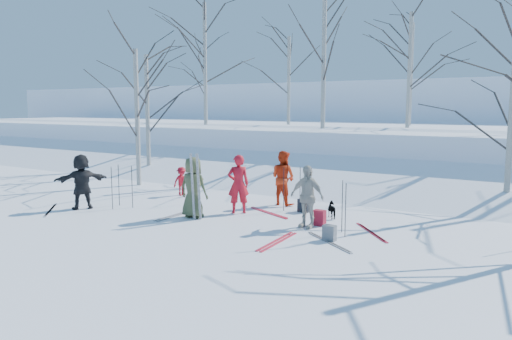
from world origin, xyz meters
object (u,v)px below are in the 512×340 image
Objects in this scene: dog at (333,210)px; backpack_dark at (304,205)px; backpack_grey at (329,233)px; skier_olive_center at (193,187)px; backpack_red at (319,218)px; skier_redor_behind at (283,178)px; skier_red_north at (238,184)px; skier_cream_east at (307,197)px; skier_grey_west at (82,182)px; skier_red_seated at (182,181)px.

dog is 1.41× the size of backpack_dark.
dog is 2.49m from backpack_grey.
skier_olive_center reaches higher than backpack_red.
dog reaches higher than backpack_grey.
skier_redor_behind is 4.54m from backpack_grey.
backpack_grey is (4.36, -0.19, -0.69)m from skier_olive_center.
backpack_red is (2.73, -0.10, -0.67)m from skier_red_north.
skier_cream_east is at bearing 39.04° from dog.
skier_redor_behind is 1.02× the size of skier_grey_west.
backpack_dark is at bearing 176.53° from skier_red_north.
skier_grey_west is at bearing -163.21° from skier_cream_east.
skier_olive_center is at bearing -162.72° from backpack_red.
skier_red_seated is at bearing -49.83° from skier_olive_center.
skier_red_north and skier_redor_behind have the same top height.
skier_cream_east is 1.52m from backpack_grey.
skier_red_north is at bearing 85.16° from skier_redor_behind.
skier_cream_east is 7.20m from skier_grey_west.
skier_olive_center is at bearing -14.38° from dog.
skier_red_north is 3.71m from skier_red_seated.
dog is (2.19, -0.91, -0.65)m from skier_redor_behind.
skier_olive_center is 0.99× the size of skier_redor_behind.
backpack_grey is at bearing 144.08° from skier_redor_behind.
skier_grey_west is 4.56× the size of backpack_grey.
skier_olive_center is at bearing 77.65° from skier_redor_behind.
skier_redor_behind is 3.13× the size of dog.
skier_olive_center is 4.42m from backpack_grey.
skier_olive_center is 1.06× the size of skier_cream_east.
skier_cream_east reaches higher than backpack_grey.
skier_grey_west reaches higher than skier_cream_east.
skier_olive_center is 3.83m from skier_grey_west.
skier_red_seated reaches higher than backpack_grey.
skier_red_seated is at bearing -62.53° from skier_red_north.
backpack_red is 1.75m from backpack_dark.
skier_redor_behind is at bearing 158.14° from skier_grey_west.
skier_olive_center is 4.07m from dog.
skier_red_north is (0.75, 1.19, 0.01)m from skier_olive_center.
skier_cream_east is 3.96× the size of backpack_red.
backpack_red is at bearing -86.39° from skier_red_seated.
skier_redor_behind is at bearing -68.74° from dog.
skier_cream_east is 0.96× the size of skier_grey_west.
backpack_dark is (-2.03, 2.59, 0.01)m from backpack_grey.
skier_grey_west is 4.33× the size of backpack_dark.
skier_red_seated is at bearing 17.00° from skier_redor_behind.
skier_red_seated is 6.34m from backpack_red.
skier_red_north is at bearing 144.92° from skier_grey_west.
skier_olive_center reaches higher than skier_red_seated.
skier_red_north is 1.06× the size of skier_cream_east.
backpack_red is (0.06, -1.03, -0.03)m from dog.
skier_olive_center is 3.12× the size of dog.
skier_red_north reaches higher than skier_red_seated.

